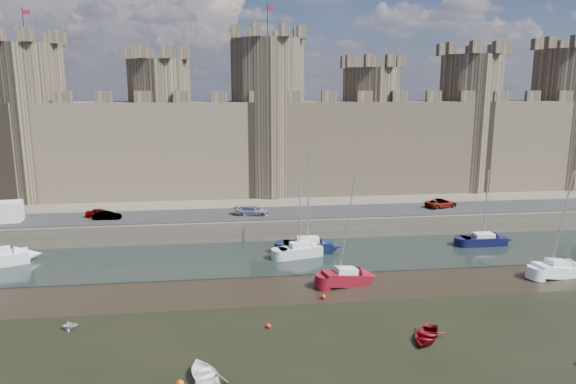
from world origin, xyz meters
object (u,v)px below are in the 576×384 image
(car_0, at_px, (100,213))
(sailboat_1, at_px, (308,246))
(car_2, at_px, (252,211))
(car_3, at_px, (441,203))
(car_1, at_px, (107,216))
(sailboat_5, at_px, (557,269))
(sailboat_4, at_px, (346,277))
(sailboat_2, at_px, (300,250))
(sailboat_3, at_px, (483,240))

(car_0, bearing_deg, sailboat_1, -101.55)
(car_2, xyz_separation_m, car_3, (25.79, 1.18, -0.01))
(car_1, height_order, car_3, car_3)
(car_3, distance_m, sailboat_5, 20.43)
(car_3, relative_size, sailboat_1, 0.41)
(car_1, xyz_separation_m, sailboat_1, (23.73, -8.28, -2.18))
(sailboat_4, bearing_deg, sailboat_2, 98.07)
(car_2, relative_size, sailboat_2, 0.42)
(car_3, relative_size, sailboat_4, 0.42)
(sailboat_1, relative_size, sailboat_3, 1.22)
(car_2, bearing_deg, sailboat_2, -143.57)
(car_3, bearing_deg, sailboat_5, 172.72)
(sailboat_4, bearing_deg, sailboat_1, 89.19)
(car_2, distance_m, sailboat_1, 10.43)
(car_0, relative_size, sailboat_1, 0.32)
(sailboat_2, height_order, sailboat_4, sailboat_4)
(car_3, height_order, sailboat_1, sailboat_1)
(sailboat_1, xyz_separation_m, sailboat_5, (23.47, -10.49, -0.09))
(sailboat_1, height_order, sailboat_3, sailboat_1)
(car_1, xyz_separation_m, sailboat_5, (47.20, -18.77, -2.27))
(car_0, distance_m, sailboat_1, 26.68)
(car_3, bearing_deg, sailboat_3, 170.89)
(car_1, xyz_separation_m, sailboat_4, (25.76, -18.36, -2.26))
(car_0, bearing_deg, sailboat_3, -92.13)
(car_0, bearing_deg, sailboat_4, -116.73)
(car_2, xyz_separation_m, sailboat_3, (27.15, -8.16, -2.41))
(sailboat_2, bearing_deg, car_2, 101.89)
(car_3, relative_size, sailboat_2, 0.43)
(car_2, xyz_separation_m, sailboat_4, (7.91, -18.39, -2.35))
(car_3, bearing_deg, sailboat_1, 98.10)
(car_0, xyz_separation_m, car_1, (1.11, -1.18, -0.06))
(car_2, xyz_separation_m, sailboat_1, (5.88, -8.31, -2.28))
(sailboat_3, bearing_deg, sailboat_2, -175.23)
(car_2, bearing_deg, sailboat_1, -134.09)
(car_2, relative_size, sailboat_3, 0.48)
(sailboat_1, height_order, sailboat_2, sailboat_1)
(sailboat_4, height_order, sailboat_5, sailboat_4)
(car_1, bearing_deg, car_0, 45.37)
(car_0, xyz_separation_m, sailboat_3, (46.11, -9.30, -2.38))
(car_0, bearing_deg, sailboat_5, -103.15)
(car_2, relative_size, sailboat_5, 0.41)
(car_1, distance_m, sailboat_2, 24.69)
(car_0, xyz_separation_m, sailboat_5, (48.31, -19.95, -2.33))
(car_2, distance_m, sailboat_3, 28.45)
(car_2, bearing_deg, car_1, 100.71)
(car_1, bearing_deg, car_2, -88.02)
(sailboat_4, bearing_deg, sailboat_3, 15.82)
(car_0, relative_size, sailboat_5, 0.33)
(car_0, height_order, car_2, car_2)
(car_1, bearing_deg, car_3, -86.53)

